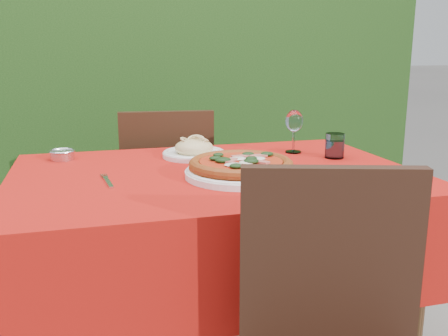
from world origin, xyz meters
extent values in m
cube|color=black|center=(0.00, 1.55, 0.80)|extent=(3.20, 0.55, 1.60)
cube|color=#4A2D17|center=(0.00, 0.00, 0.72)|extent=(1.20, 0.80, 0.04)
cylinder|color=#4A2D17|center=(0.54, -0.34, 0.35)|extent=(0.05, 0.05, 0.70)
cylinder|color=#4A2D17|center=(-0.54, 0.34, 0.35)|extent=(0.05, 0.05, 0.70)
cylinder|color=#4A2D17|center=(0.54, 0.34, 0.35)|extent=(0.05, 0.05, 0.70)
cube|color=#B9150E|center=(0.00, 0.00, 0.59)|extent=(1.26, 0.86, 0.32)
cube|color=black|center=(0.12, -0.57, 0.67)|extent=(0.39, 0.15, 0.44)
cube|color=black|center=(-0.04, 0.74, 0.42)|extent=(0.44, 0.44, 0.04)
cube|color=black|center=(-0.06, 0.56, 0.66)|extent=(0.40, 0.08, 0.43)
cylinder|color=black|center=(0.14, 0.89, 0.20)|extent=(0.03, 0.03, 0.40)
cylinder|color=black|center=(-0.19, 0.92, 0.20)|extent=(0.03, 0.03, 0.40)
cylinder|color=black|center=(0.11, 0.55, 0.20)|extent=(0.03, 0.03, 0.40)
cylinder|color=black|center=(-0.23, 0.59, 0.20)|extent=(0.03, 0.03, 0.40)
cylinder|color=white|center=(0.06, -0.09, 0.76)|extent=(0.34, 0.34, 0.02)
cylinder|color=#AE4718|center=(0.06, -0.09, 0.78)|extent=(0.38, 0.38, 0.02)
cylinder|color=#A9100A|center=(0.06, -0.09, 0.79)|extent=(0.31, 0.31, 0.01)
cylinder|color=white|center=(-0.02, 0.23, 0.76)|extent=(0.23, 0.23, 0.02)
ellipsoid|color=beige|center=(-0.02, 0.23, 0.78)|extent=(0.17, 0.17, 0.06)
cylinder|color=silver|center=(0.46, 0.08, 0.79)|extent=(0.07, 0.07, 0.09)
cylinder|color=#ADD6EA|center=(0.46, 0.08, 0.78)|extent=(0.06, 0.06, 0.06)
cylinder|color=silver|center=(0.36, 0.20, 0.75)|extent=(0.06, 0.06, 0.01)
cylinder|color=silver|center=(0.36, 0.20, 0.79)|extent=(0.01, 0.01, 0.08)
ellipsoid|color=silver|center=(0.36, 0.20, 0.87)|extent=(0.07, 0.07, 0.08)
cube|color=silver|center=(-0.33, -0.06, 0.75)|extent=(0.04, 0.18, 0.00)
cylinder|color=silver|center=(-0.47, 0.30, 0.76)|extent=(0.08, 0.08, 0.03)
camera|label=1|loc=(-0.38, -1.50, 1.13)|focal=40.00mm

